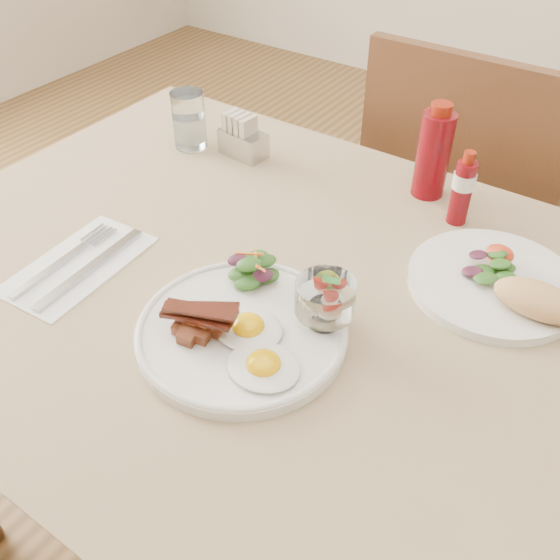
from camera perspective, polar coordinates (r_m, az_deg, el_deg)
The scene contains 13 objects.
table at distance 0.95m, azimuth 2.61°, elevation -5.76°, with size 1.33×0.88×0.75m.
chair_far at distance 1.52m, azimuth 16.14°, elevation 5.79°, with size 0.42×0.42×0.93m.
main_plate at distance 0.83m, azimuth -3.51°, elevation -4.78°, with size 0.28×0.28×0.02m, color white.
fried_eggs at distance 0.79m, azimuth -2.24°, elevation -6.02°, with size 0.15×0.13×0.03m.
bacon_potato_pile at distance 0.80m, azimuth -7.46°, elevation -3.78°, with size 0.11×0.07×0.05m.
side_salad at distance 0.88m, azimuth -2.54°, elevation 0.87°, with size 0.07×0.07×0.04m.
fruit_cup at distance 0.80m, azimuth 4.20°, elevation -1.62°, with size 0.08×0.08×0.08m.
second_plate at distance 0.94m, azimuth 19.79°, elevation -0.44°, with size 0.25×0.25×0.06m.
ketchup_bottle at distance 1.10m, azimuth 13.86°, elevation 11.18°, with size 0.06×0.06×0.17m.
hot_sauce_bottle at distance 1.04m, azimuth 16.34°, elevation 8.00°, with size 0.04×0.04×0.13m.
sugar_caddy at distance 1.21m, azimuth -3.47°, elevation 12.77°, with size 0.09×0.06×0.08m.
water_glass at distance 1.25m, azimuth -8.30°, elevation 14.01°, with size 0.06×0.06×0.11m.
napkin_cutlery at distance 0.99m, azimuth -17.92°, elevation 1.34°, with size 0.14×0.23×0.01m.
Camera 1 is at (0.34, -0.57, 1.34)m, focal length 40.00 mm.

